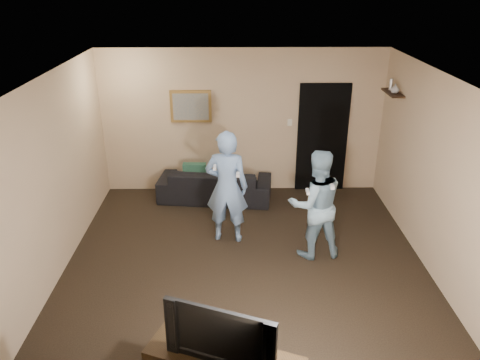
{
  "coord_description": "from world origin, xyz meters",
  "views": [
    {
      "loc": [
        -0.16,
        -5.53,
        3.75
      ],
      "look_at": [
        -0.07,
        0.3,
        1.15
      ],
      "focal_mm": 35.0,
      "sensor_mm": 36.0,
      "label": 1
    }
  ],
  "objects_px": {
    "wii_player_right": "(316,204)",
    "television": "(224,330)",
    "wii_player_left": "(227,187)",
    "sofa": "(215,184)"
  },
  "relations": [
    {
      "from": "sofa",
      "to": "television",
      "type": "distance_m",
      "value": 4.36
    },
    {
      "from": "wii_player_right",
      "to": "television",
      "type": "bearing_deg",
      "value": -116.39
    },
    {
      "from": "wii_player_left",
      "to": "wii_player_right",
      "type": "xyz_separation_m",
      "value": [
        1.24,
        -0.45,
        -0.06
      ]
    },
    {
      "from": "sofa",
      "to": "wii_player_left",
      "type": "height_order",
      "value": "wii_player_left"
    },
    {
      "from": "television",
      "to": "wii_player_left",
      "type": "xyz_separation_m",
      "value": [
        -0.0,
        2.93,
        0.05
      ]
    },
    {
      "from": "sofa",
      "to": "wii_player_right",
      "type": "height_order",
      "value": "wii_player_right"
    },
    {
      "from": "television",
      "to": "wii_player_left",
      "type": "bearing_deg",
      "value": 111.19
    },
    {
      "from": "television",
      "to": "wii_player_right",
      "type": "height_order",
      "value": "wii_player_right"
    },
    {
      "from": "sofa",
      "to": "wii_player_right",
      "type": "relative_size",
      "value": 1.24
    },
    {
      "from": "television",
      "to": "sofa",
      "type": "bearing_deg",
      "value": 114.25
    }
  ]
}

